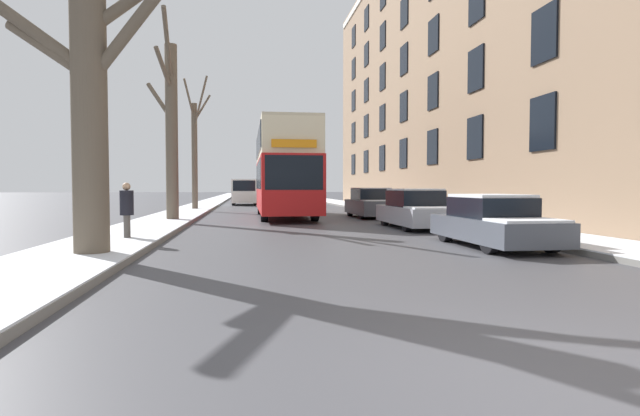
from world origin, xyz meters
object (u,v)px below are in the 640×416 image
at_px(parked_car_1, 416,210).
at_px(double_decker_bus, 284,167).
at_px(pedestrian_left_sidewalk, 127,210).
at_px(bare_tree_left_2, 195,151).
at_px(bare_tree_left_0, 86,86).
at_px(bare_tree_left_1, 171,127).
at_px(oncoming_van, 244,191).
at_px(parked_car_0, 493,222).
at_px(parked_car_2, 372,204).

bearing_deg(parked_car_1, double_decker_bus, 119.57).
xyz_separation_m(parked_car_1, pedestrian_left_sidewalk, (-9.22, -3.70, 0.22)).
distance_m(bare_tree_left_2, pedestrian_left_sidewalk, 18.43).
bearing_deg(double_decker_bus, bare_tree_left_0, -109.23).
relative_size(double_decker_bus, pedestrian_left_sidewalk, 6.74).
bearing_deg(pedestrian_left_sidewalk, bare_tree_left_1, 169.62).
distance_m(double_decker_bus, oncoming_van, 18.37).
height_order(bare_tree_left_1, bare_tree_left_2, bare_tree_left_1).
distance_m(bare_tree_left_2, oncoming_van, 11.86).
bearing_deg(bare_tree_left_1, double_decker_bus, 34.26).
relative_size(parked_car_1, pedestrian_left_sidewalk, 2.82).
height_order(bare_tree_left_0, bare_tree_left_2, bare_tree_left_2).
xyz_separation_m(parked_car_0, parked_car_2, (0.00, 12.32, 0.07)).
bearing_deg(parked_car_2, parked_car_1, -90.00).
xyz_separation_m(bare_tree_left_2, parked_car_2, (9.29, -7.97, -3.10)).
distance_m(double_decker_bus, parked_car_2, 4.72).
height_order(bare_tree_left_1, double_decker_bus, bare_tree_left_1).
distance_m(parked_car_1, oncoming_van, 26.46).
bearing_deg(bare_tree_left_0, parked_car_1, 36.49).
relative_size(bare_tree_left_0, double_decker_bus, 0.73).
bearing_deg(parked_car_1, bare_tree_left_1, 155.96).
xyz_separation_m(bare_tree_left_1, parked_car_2, (9.20, 2.43, -3.31)).
xyz_separation_m(bare_tree_left_0, pedestrian_left_sidewalk, (0.02, 3.13, -2.63)).
xyz_separation_m(double_decker_bus, oncoming_van, (-2.08, 18.20, -1.33)).
relative_size(bare_tree_left_1, parked_car_2, 1.82).
height_order(bare_tree_left_0, double_decker_bus, bare_tree_left_0).
distance_m(bare_tree_left_1, oncoming_van, 21.95).
height_order(bare_tree_left_2, pedestrian_left_sidewalk, bare_tree_left_2).
height_order(bare_tree_left_2, parked_car_0, bare_tree_left_2).
xyz_separation_m(double_decker_bus, pedestrian_left_sidewalk, (-4.98, -11.19, -1.62)).
distance_m(parked_car_0, parked_car_2, 12.32).
distance_m(bare_tree_left_0, bare_tree_left_2, 21.34).
relative_size(bare_tree_left_0, bare_tree_left_1, 0.96).
distance_m(double_decker_bus, parked_car_0, 14.06).
xyz_separation_m(bare_tree_left_2, parked_car_0, (9.29, -20.29, -3.17)).
bearing_deg(bare_tree_left_0, bare_tree_left_1, 89.83).
bearing_deg(bare_tree_left_0, parked_car_0, 6.45).
bearing_deg(parked_car_2, pedestrian_left_sidewalk, -132.01).
distance_m(parked_car_1, pedestrian_left_sidewalk, 9.94).
bearing_deg(parked_car_2, parked_car_0, -90.00).
height_order(double_decker_bus, parked_car_1, double_decker_bus).
distance_m(double_decker_bus, pedestrian_left_sidewalk, 12.35).
distance_m(bare_tree_left_2, parked_car_2, 12.62).
bearing_deg(bare_tree_left_1, bare_tree_left_2, 90.47).
relative_size(bare_tree_left_2, pedestrian_left_sidewalk, 5.00).
height_order(bare_tree_left_2, parked_car_2, bare_tree_left_2).
height_order(parked_car_0, parked_car_2, parked_car_2).
bearing_deg(bare_tree_left_0, oncoming_van, 84.88).
bearing_deg(parked_car_0, bare_tree_left_2, 114.60).
xyz_separation_m(parked_car_2, pedestrian_left_sidewalk, (-9.22, -10.24, 0.20)).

